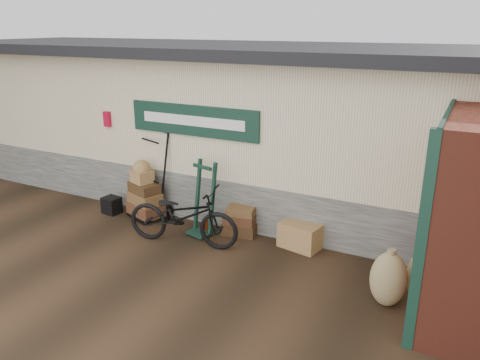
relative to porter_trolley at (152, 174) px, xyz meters
name	(u,v)px	position (x,y,z in m)	size (l,w,h in m)	color
ground	(181,245)	(1.19, -0.85, -0.86)	(80.00, 80.00, 0.00)	black
station_building	(251,123)	(1.18, 1.89, 0.75)	(14.40, 4.10, 3.20)	#4C4C47
porter_trolley	(152,174)	(0.00, 0.00, 0.00)	(0.86, 0.65, 1.72)	black
green_barrow	(203,199)	(1.29, -0.26, -0.20)	(0.48, 0.41, 1.33)	#112D22
suitcase_stack	(240,220)	(1.89, 0.00, -0.59)	(0.60, 0.38, 0.53)	#331F10
wicker_hamper	(300,235)	(3.03, 0.00, -0.64)	(0.66, 0.43, 0.43)	brown
black_trunk	(112,205)	(-0.83, -0.29, -0.70)	(0.33, 0.28, 0.33)	black
bicycle	(183,213)	(1.20, -0.78, -0.29)	(1.97, 0.69, 1.15)	black
burlap_sack_left	(423,276)	(5.04, -0.73, -0.51)	(0.44, 0.37, 0.70)	olive
burlap_sack_right	(388,279)	(4.65, -1.09, -0.47)	(0.48, 0.41, 0.78)	olive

